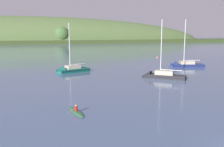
{
  "coord_description": "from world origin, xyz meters",
  "views": [
    {
      "loc": [
        -14.94,
        -11.53,
        8.35
      ],
      "look_at": [
        -0.04,
        29.71,
        1.32
      ],
      "focal_mm": 38.86,
      "sensor_mm": 36.0,
      "label": 1
    }
  ],
  "objects_px": {
    "sailboat_near_mooring": "(160,77)",
    "canoe_with_paddler": "(76,112)",
    "sailboat_far_left": "(70,71)",
    "mooring_buoy_far_upstream": "(157,58)",
    "sailboat_midwater_white": "(183,66)"
  },
  "relations": [
    {
      "from": "canoe_with_paddler",
      "to": "mooring_buoy_far_upstream",
      "type": "xyz_separation_m",
      "value": [
        41.22,
        53.31,
        -0.1
      ]
    },
    {
      "from": "canoe_with_paddler",
      "to": "sailboat_far_left",
      "type": "bearing_deg",
      "value": -16.69
    },
    {
      "from": "sailboat_near_mooring",
      "to": "canoe_with_paddler",
      "type": "xyz_separation_m",
      "value": [
        -19.67,
        -15.5,
        -0.2
      ]
    },
    {
      "from": "sailboat_far_left",
      "to": "canoe_with_paddler",
      "type": "relative_size",
      "value": 2.94
    },
    {
      "from": "sailboat_far_left",
      "to": "mooring_buoy_far_upstream",
      "type": "height_order",
      "value": "sailboat_far_left"
    },
    {
      "from": "sailboat_near_mooring",
      "to": "canoe_with_paddler",
      "type": "height_order",
      "value": "sailboat_near_mooring"
    },
    {
      "from": "sailboat_near_mooring",
      "to": "canoe_with_paddler",
      "type": "distance_m",
      "value": 25.04
    },
    {
      "from": "sailboat_far_left",
      "to": "mooring_buoy_far_upstream",
      "type": "relative_size",
      "value": 14.15
    },
    {
      "from": "sailboat_midwater_white",
      "to": "canoe_with_paddler",
      "type": "height_order",
      "value": "sailboat_midwater_white"
    },
    {
      "from": "sailboat_midwater_white",
      "to": "canoe_with_paddler",
      "type": "relative_size",
      "value": 3.31
    },
    {
      "from": "sailboat_far_left",
      "to": "mooring_buoy_far_upstream",
      "type": "distance_m",
      "value": 44.19
    },
    {
      "from": "sailboat_near_mooring",
      "to": "canoe_with_paddler",
      "type": "relative_size",
      "value": 2.96
    },
    {
      "from": "sailboat_midwater_white",
      "to": "canoe_with_paddler",
      "type": "bearing_deg",
      "value": 57.89
    },
    {
      "from": "sailboat_near_mooring",
      "to": "mooring_buoy_far_upstream",
      "type": "bearing_deg",
      "value": -75.99
    },
    {
      "from": "sailboat_near_mooring",
      "to": "sailboat_far_left",
      "type": "bearing_deg",
      "value": 2.58
    }
  ]
}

